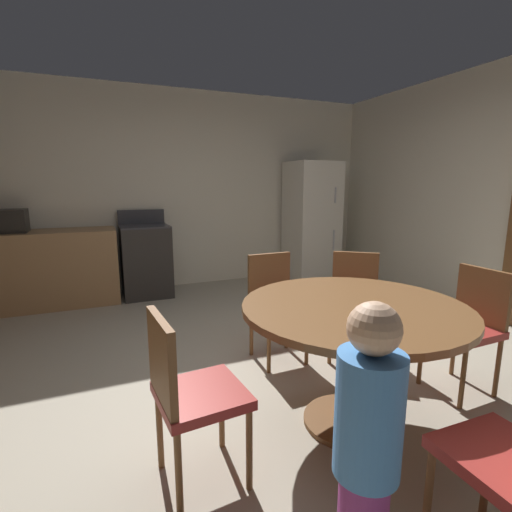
# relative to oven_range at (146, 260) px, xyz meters

# --- Properties ---
(ground_plane) EXTENTS (14.00, 14.00, 0.00)m
(ground_plane) POSITION_rel_oven_range_xyz_m (0.59, -2.66, -0.47)
(ground_plane) COLOR #A89E89
(wall_back) EXTENTS (5.92, 0.12, 2.70)m
(wall_back) POSITION_rel_oven_range_xyz_m (0.59, 0.40, 0.88)
(wall_back) COLOR silver
(wall_back) RESTS_ON ground
(kitchen_counter) EXTENTS (1.72, 0.60, 0.90)m
(kitchen_counter) POSITION_rel_oven_range_xyz_m (-1.21, -0.00, -0.02)
(kitchen_counter) COLOR #9E754C
(kitchen_counter) RESTS_ON ground
(oven_range) EXTENTS (0.60, 0.60, 1.10)m
(oven_range) POSITION_rel_oven_range_xyz_m (0.00, 0.00, 0.00)
(oven_range) COLOR #2D2B28
(oven_range) RESTS_ON ground
(refrigerator) EXTENTS (0.68, 0.68, 1.76)m
(refrigerator) POSITION_rel_oven_range_xyz_m (2.44, -0.05, 0.41)
(refrigerator) COLOR silver
(refrigerator) RESTS_ON ground
(microwave) EXTENTS (0.44, 0.32, 0.26)m
(microwave) POSITION_rel_oven_range_xyz_m (-1.50, -0.00, 0.56)
(microwave) COLOR black
(microwave) RESTS_ON kitchen_counter
(dining_table) EXTENTS (1.30, 1.30, 0.76)m
(dining_table) POSITION_rel_oven_range_xyz_m (0.79, -3.28, 0.14)
(dining_table) COLOR brown
(dining_table) RESTS_ON ground
(chair_west) EXTENTS (0.43, 0.43, 0.87)m
(chair_west) POSITION_rel_oven_range_xyz_m (-0.21, -3.36, 0.03)
(chair_west) COLOR brown
(chair_west) RESTS_ON ground
(chair_east) EXTENTS (0.41, 0.41, 0.87)m
(chair_east) POSITION_rel_oven_range_xyz_m (1.79, -3.26, 0.03)
(chair_east) COLOR brown
(chair_east) RESTS_ON ground
(chair_northeast) EXTENTS (0.56, 0.56, 0.87)m
(chair_northeast) POSITION_rel_oven_range_xyz_m (1.40, -2.49, 0.03)
(chair_northeast) COLOR brown
(chair_northeast) RESTS_ON ground
(chair_north) EXTENTS (0.41, 0.41, 0.87)m
(chair_north) POSITION_rel_oven_range_xyz_m (0.77, -2.28, 0.03)
(chair_north) COLOR brown
(chair_north) RESTS_ON ground
(person_child) EXTENTS (0.31, 0.31, 1.09)m
(person_child) POSITION_rel_oven_range_xyz_m (0.22, -4.10, 0.11)
(person_child) COLOR #8C337A
(person_child) RESTS_ON ground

